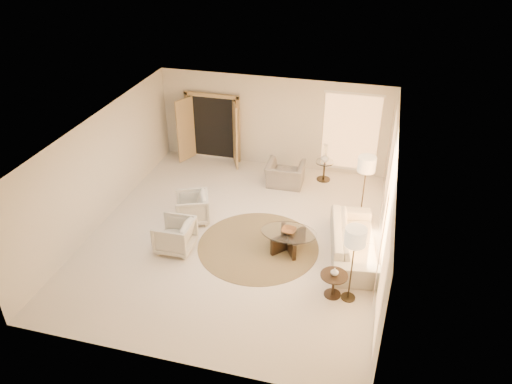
% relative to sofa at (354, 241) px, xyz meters
% --- Properties ---
extents(room, '(7.04, 8.04, 2.83)m').
position_rel_sofa_xyz_m(room, '(-2.84, -0.01, 1.03)').
color(room, white).
rests_on(room, ground).
extents(windows_right, '(0.10, 6.40, 2.40)m').
position_rel_sofa_xyz_m(windows_right, '(0.61, 0.09, 0.98)').
color(windows_right, '#EFA95F').
rests_on(windows_right, room).
extents(window_back_corner, '(1.70, 0.10, 2.40)m').
position_rel_sofa_xyz_m(window_back_corner, '(-0.54, 3.94, 0.98)').
color(window_back_corner, '#EFA95F').
rests_on(window_back_corner, room).
extents(curtains_right, '(0.06, 5.20, 2.60)m').
position_rel_sofa_xyz_m(curtains_right, '(0.56, 0.99, 0.93)').
color(curtains_right, tan).
rests_on(curtains_right, room).
extents(french_doors, '(1.95, 0.66, 2.16)m').
position_rel_sofa_xyz_m(french_doors, '(-4.74, 3.80, 0.70)').
color(french_doors, tan).
rests_on(french_doors, room).
extents(area_rug, '(3.86, 3.86, 0.01)m').
position_rel_sofa_xyz_m(area_rug, '(-2.21, -0.28, -0.37)').
color(area_rug, '#443620').
rests_on(area_rug, room).
extents(sofa, '(1.36, 2.66, 0.74)m').
position_rel_sofa_xyz_m(sofa, '(0.00, 0.00, 0.00)').
color(sofa, beige).
rests_on(sofa, room).
extents(armchair_left, '(1.02, 1.05, 0.84)m').
position_rel_sofa_xyz_m(armchair_left, '(-4.13, 0.37, 0.05)').
color(armchair_left, beige).
rests_on(armchair_left, room).
extents(armchair_right, '(0.79, 0.84, 0.86)m').
position_rel_sofa_xyz_m(armchair_right, '(-4.08, -0.88, 0.06)').
color(armchair_right, beige).
rests_on(armchair_right, room).
extents(accent_chair, '(1.08, 0.72, 0.93)m').
position_rel_sofa_xyz_m(accent_chair, '(-2.21, 2.79, 0.09)').
color(accent_chair, gray).
rests_on(accent_chair, room).
extents(coffee_table, '(1.46, 1.46, 0.48)m').
position_rel_sofa_xyz_m(coffee_table, '(-1.50, -0.19, -0.07)').
color(coffee_table, black).
rests_on(coffee_table, room).
extents(end_table, '(0.57, 0.57, 0.54)m').
position_rel_sofa_xyz_m(end_table, '(-0.27, -1.53, -0.00)').
color(end_table, black).
rests_on(end_table, room).
extents(side_table, '(0.52, 0.52, 0.60)m').
position_rel_sofa_xyz_m(side_table, '(-1.16, 3.39, -0.01)').
color(side_table, '#322A1D').
rests_on(side_table, room).
extents(floor_lamp_near, '(0.44, 0.44, 1.82)m').
position_rel_sofa_xyz_m(floor_lamp_near, '(0.06, 1.49, 1.18)').
color(floor_lamp_near, '#322A1D').
rests_on(floor_lamp_near, room).
extents(floor_lamp_far, '(0.43, 0.43, 1.76)m').
position_rel_sofa_xyz_m(floor_lamp_far, '(0.06, -1.54, 1.13)').
color(floor_lamp_far, '#322A1D').
rests_on(floor_lamp_far, room).
extents(bowl, '(0.37, 0.37, 0.08)m').
position_rel_sofa_xyz_m(bowl, '(-1.50, -0.19, 0.15)').
color(bowl, brown).
rests_on(bowl, coffee_table).
extents(end_vase, '(0.22, 0.22, 0.17)m').
position_rel_sofa_xyz_m(end_vase, '(-0.27, -1.53, 0.25)').
color(end_vase, white).
rests_on(end_vase, end_table).
extents(side_vase, '(0.31, 0.31, 0.25)m').
position_rel_sofa_xyz_m(side_vase, '(-1.16, 3.39, 0.35)').
color(side_vase, white).
rests_on(side_vase, side_table).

